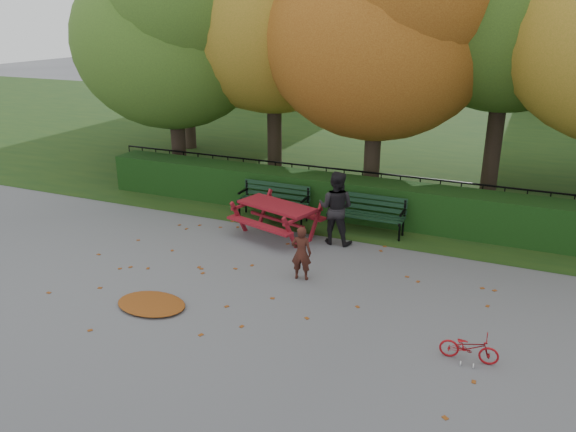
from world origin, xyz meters
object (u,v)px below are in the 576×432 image
at_px(tree_c, 390,16).
at_px(bicycle, 469,347).
at_px(picnic_table, 277,212).
at_px(tree_a, 175,27).
at_px(bench_right, 367,211).
at_px(bench_left, 274,198).
at_px(child, 301,253).
at_px(adult, 336,208).

xyz_separation_m(tree_c, bicycle, (3.12, -6.73, -4.60)).
bearing_deg(tree_c, picnic_table, -115.12).
xyz_separation_m(tree_a, bench_right, (6.29, -1.88, -4.00)).
bearing_deg(picnic_table, tree_a, 163.06).
xyz_separation_m(tree_c, picnic_table, (-1.57, -3.35, -4.22)).
height_order(tree_c, bench_right, tree_c).
bearing_deg(bicycle, picnic_table, 51.71).
distance_m(bench_left, picnic_table, 1.23).
bearing_deg(bicycle, bench_left, 47.12).
relative_size(bench_left, child, 1.65).
relative_size(tree_c, adult, 4.80).
xyz_separation_m(child, bicycle, (3.33, -1.55, -0.32)).
bearing_deg(tree_c, bicycle, -65.17).
bearing_deg(picnic_table, bicycle, -19.12).
distance_m(tree_c, child, 6.73).
height_order(tree_a, bench_left, tree_a).
bearing_deg(tree_c, bench_right, -83.30).
bearing_deg(adult, tree_c, -93.73).
bearing_deg(bench_left, picnic_table, -62.60).
bearing_deg(tree_c, adult, -93.58).
xyz_separation_m(bench_right, picnic_table, (-1.84, -1.09, 0.08)).
bearing_deg(bench_left, tree_a, 154.24).
xyz_separation_m(tree_c, bench_right, (0.27, -2.26, -4.30)).
bearing_deg(bench_right, bench_left, 180.00).
relative_size(bench_right, adult, 1.08).
bearing_deg(tree_a, child, -39.57).
bearing_deg(child, bench_right, -109.33).
height_order(bench_left, bench_right, same).
relative_size(picnic_table, adult, 1.29).
relative_size(bench_right, picnic_table, 0.84).
bearing_deg(adult, child, 89.42).
xyz_separation_m(bench_left, adult, (1.94, -0.93, 0.31)).
distance_m(tree_a, bicycle, 11.93).
height_order(tree_a, tree_c, tree_c).
bearing_deg(adult, picnic_table, 6.45).
relative_size(tree_c, bicycle, 9.30).
xyz_separation_m(bench_left, child, (1.92, -2.92, 0.03)).
xyz_separation_m(bench_left, picnic_table, (0.56, -1.09, 0.08)).
bearing_deg(bench_right, tree_a, 163.39).
distance_m(bench_left, bench_right, 2.40).
xyz_separation_m(tree_c, child, (-0.21, -5.18, -4.28)).
bearing_deg(bench_left, bicycle, -40.43).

